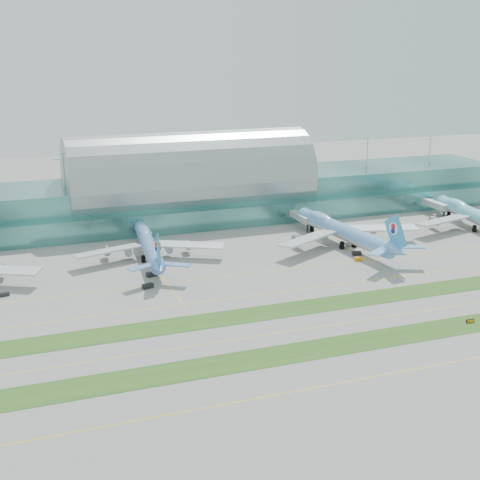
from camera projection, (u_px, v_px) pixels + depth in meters
name	position (u px, v px, depth m)	size (l,w,h in m)	color
ground	(297.00, 311.00, 218.48)	(700.00, 700.00, 0.00)	gray
terminal	(190.00, 190.00, 330.74)	(340.00, 69.10, 36.00)	#3D7A75
grass_strip_near	(337.00, 346.00, 193.18)	(420.00, 12.00, 0.08)	#2D591E
grass_strip_far	(294.00, 309.00, 220.27)	(420.00, 12.00, 0.08)	#2D591E
taxiline_a	(373.00, 377.00, 175.14)	(420.00, 0.35, 0.01)	yellow
taxiline_b	(316.00, 327.00, 205.83)	(420.00, 0.35, 0.01)	yellow
taxiline_c	(276.00, 292.00, 234.72)	(420.00, 0.35, 0.01)	yellow
taxiline_d	(253.00, 273.00, 254.59)	(420.00, 0.35, 0.01)	yellow
airliner_b	(149.00, 245.00, 269.97)	(61.24, 69.82, 19.21)	#5E91CF
airliner_c	(342.00, 230.00, 288.04)	(69.83, 79.71, 21.93)	#68A7E6
airliner_d	(476.00, 215.00, 313.40)	(68.17, 77.86, 21.43)	#70D7F6
gse_b	(4.00, 294.00, 231.22)	(3.44, 1.54, 1.38)	black
gse_c	(148.00, 286.00, 238.60)	(3.95, 1.85, 1.62)	black
gse_d	(152.00, 274.00, 250.83)	(4.01, 2.24, 1.56)	black
gse_e	(358.00, 259.00, 268.88)	(2.92, 1.76, 1.47)	orange
gse_f	(357.00, 253.00, 275.72)	(3.61, 1.85, 1.61)	black
taxiway_sign_east	(470.00, 321.00, 209.12)	(2.85, 0.53, 1.20)	black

